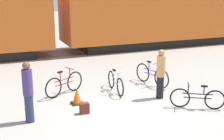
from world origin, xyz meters
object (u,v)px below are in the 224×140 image
Objects in this scene: freight_train at (56,2)px; bicycle_black at (197,98)px; bicycle_maroon at (64,84)px; person_in_purple at (28,92)px; bicycle_blue at (152,75)px; bicycle_silver at (116,83)px; person_in_tan at (161,74)px; backpack at (84,108)px; traffic_cone at (77,96)px.

freight_train is 10.59m from bicycle_black.
person_in_purple is (-1.50, -1.95, 0.53)m from bicycle_maroon.
person_in_purple is at bearing -107.32° from freight_train.
bicycle_black is 0.84× the size of person_in_purple.
person_in_purple is at bearing -160.32° from bicycle_blue.
person_in_tan reaches higher than bicycle_silver.
backpack is at bearing -57.12° from person_in_tan.
bicycle_maroon is at bearing -92.09° from person_in_tan.
bicycle_blue is (2.18, -7.26, -2.55)m from freight_train.
bicycle_blue is at bearing 92.60° from bicycle_black.
person_in_tan is (1.69, -8.72, -2.06)m from freight_train.
freight_train is at bearing 81.92° from traffic_cone.
bicycle_silver is (-1.67, -0.26, -0.05)m from bicycle_blue.
bicycle_blue is 3.26× the size of traffic_cone.
bicycle_silver is 4.98× the size of backpack.
bicycle_maroon is 1.09m from traffic_cone.
backpack is at bearing -97.39° from freight_train.
bicycle_blue reaches higher than bicycle_maroon.
person_in_tan is at bearing -45.42° from bicycle_silver.
person_in_tan is 5.12× the size of backpack.
bicycle_blue is (3.50, -0.17, 0.01)m from bicycle_maroon.
bicycle_maroon is 1.05× the size of bicycle_black.
person_in_tan reaches higher than bicycle_blue.
person_in_purple is at bearing 179.90° from backpack.
backpack is (-1.17, -9.05, -2.78)m from freight_train.
freight_train is at bearing -142.65° from person_in_tan.
bicycle_maroon is at bearing 94.32° from backpack.
bicycle_black is (2.30, -10.00, -2.60)m from freight_train.
traffic_cone is at bearing -158.98° from bicycle_silver.
bicycle_maroon is 3.50m from bicycle_blue.
bicycle_black is 1.52m from person_in_tan.
bicycle_maroon is at bearing 117.02° from person_in_purple.
bicycle_maroon is 0.93× the size of bicycle_silver.
backpack is (-1.68, -1.53, -0.19)m from bicycle_silver.
freight_train is at bearing 102.95° from bicycle_black.
freight_train is 30.69× the size of person_in_purple.
bicycle_silver is 0.97× the size of person_in_tan.
person_in_purple reaches higher than backpack.
person_in_purple reaches higher than traffic_cone.
bicycle_silver is at bearing -13.28° from bicycle_maroon.
person_in_purple is 1.81m from backpack.
traffic_cone is (-2.85, 0.56, -0.64)m from person_in_tan.
bicycle_maroon reaches higher than bicycle_silver.
bicycle_silver reaches higher than traffic_cone.
freight_train is 9.69m from person_in_purple.
bicycle_black is at bearing 53.89° from person_in_purple.
bicycle_black is (3.62, -2.92, -0.05)m from bicycle_maroon.
bicycle_silver is at bearing 125.90° from bicycle_black.
person_in_tan is at bearing 68.61° from person_in_purple.
bicycle_maroon is 0.88× the size of bicycle_blue.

